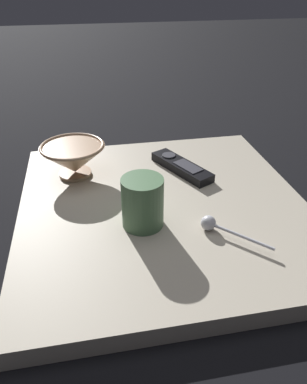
{
  "coord_description": "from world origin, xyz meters",
  "views": [
    {
      "loc": [
        0.14,
        0.64,
        0.47
      ],
      "look_at": [
        0.02,
        -0.01,
        0.06
      ],
      "focal_mm": 34.59,
      "sensor_mm": 36.0,
      "label": 1
    }
  ],
  "objects_px": {
    "teaspoon": "(213,225)",
    "coffee_mug": "(143,202)",
    "tv_remote_near": "(181,167)",
    "cereal_bowl": "(74,158)"
  },
  "relations": [
    {
      "from": "teaspoon",
      "to": "coffee_mug",
      "type": "bearing_deg",
      "value": -20.51
    },
    {
      "from": "coffee_mug",
      "to": "teaspoon",
      "type": "height_order",
      "value": "coffee_mug"
    },
    {
      "from": "coffee_mug",
      "to": "tv_remote_near",
      "type": "xyz_separation_m",
      "value": [
        -0.13,
        -0.2,
        -0.04
      ]
    },
    {
      "from": "coffee_mug",
      "to": "tv_remote_near",
      "type": "bearing_deg",
      "value": -122.97
    },
    {
      "from": "tv_remote_near",
      "to": "cereal_bowl",
      "type": "bearing_deg",
      "value": -6.0
    },
    {
      "from": "coffee_mug",
      "to": "teaspoon",
      "type": "relative_size",
      "value": 0.9
    },
    {
      "from": "cereal_bowl",
      "to": "tv_remote_near",
      "type": "bearing_deg",
      "value": 174.0
    },
    {
      "from": "teaspoon",
      "to": "tv_remote_near",
      "type": "bearing_deg",
      "value": -90.25
    },
    {
      "from": "teaspoon",
      "to": "tv_remote_near",
      "type": "relative_size",
      "value": 0.61
    },
    {
      "from": "coffee_mug",
      "to": "teaspoon",
      "type": "bearing_deg",
      "value": 159.49
    }
  ]
}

